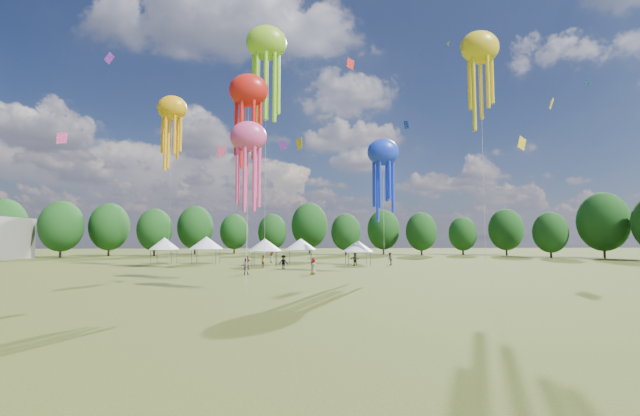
{
  "coord_description": "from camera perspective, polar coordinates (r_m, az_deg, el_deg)",
  "views": [
    {
      "loc": [
        0.19,
        -10.42,
        4.18
      ],
      "look_at": [
        1.93,
        15.0,
        6.0
      ],
      "focal_mm": 23.23,
      "sensor_mm": 36.0,
      "label": 1
    }
  ],
  "objects": [
    {
      "name": "ground",
      "position": [
        11.23,
        -5.11,
        -25.93
      ],
      "size": [
        300.0,
        300.0,
        0.0
      ],
      "primitive_type": "plane",
      "color": "#384416",
      "rests_on": "ground"
    },
    {
      "name": "spectator_near",
      "position": [
        47.55,
        -10.17,
        -7.95
      ],
      "size": [
        1.05,
        0.92,
        1.85
      ],
      "primitive_type": "imported",
      "rotation": [
        0.0,
        0.0,
        2.86
      ],
      "color": "gray",
      "rests_on": "ground"
    },
    {
      "name": "spectators_far",
      "position": [
        58.4,
        -0.04,
        -7.29
      ],
      "size": [
        21.57,
        22.81,
        1.91
      ],
      "color": "gray",
      "rests_on": "ground"
    },
    {
      "name": "festival_tents",
      "position": [
        65.91,
        -8.81,
        -4.95
      ],
      "size": [
        34.91,
        11.79,
        4.34
      ],
      "color": "#47474C",
      "rests_on": "ground"
    },
    {
      "name": "show_kites",
      "position": [
        53.25,
        1.68,
        15.6
      ],
      "size": [
        47.35,
        29.69,
        32.23
      ],
      "color": "red",
      "rests_on": "ground"
    },
    {
      "name": "small_kites",
      "position": [
        59.45,
        -5.12,
        23.36
      ],
      "size": [
        76.35,
        64.25,
        41.99
      ],
      "color": "red",
      "rests_on": "ground"
    },
    {
      "name": "treeline",
      "position": [
        73.08,
        -7.1,
        -2.2
      ],
      "size": [
        201.57,
        95.24,
        13.43
      ],
      "color": "#38281C",
      "rests_on": "ground"
    }
  ]
}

